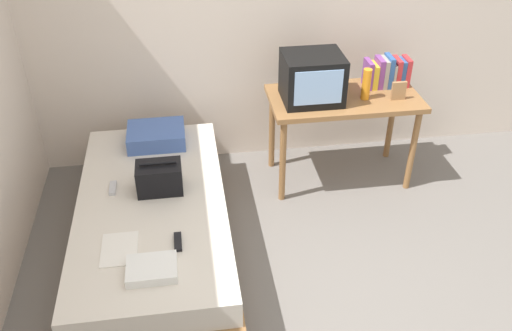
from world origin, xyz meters
The scene contains 14 objects.
ground_plane centered at (0.00, 0.00, 0.00)m, with size 8.00×8.00×0.00m, color slate.
wall_back centered at (0.00, 2.00, 1.30)m, with size 5.20×0.10×2.60m, color beige.
bed centered at (-1.02, 0.74, 0.23)m, with size 1.00×2.00×0.46m.
desk centered at (0.48, 1.47, 0.65)m, with size 1.16×0.60×0.75m.
tv centered at (0.21, 1.45, 0.93)m, with size 0.44×0.39×0.36m.
water_bottle centered at (0.62, 1.41, 0.87)m, with size 0.07×0.07×0.24m, color orange.
book_row centered at (0.85, 1.60, 0.86)m, with size 0.35×0.16×0.25m.
picture_frame centered at (0.86, 1.35, 0.82)m, with size 0.11×0.02×0.15m, color #9E754C.
pillow centered at (-0.98, 1.48, 0.52)m, with size 0.43×0.35×0.12m, color #4766AD.
handbag centered at (-0.96, 0.85, 0.56)m, with size 0.30×0.20×0.22m.
magazine centered at (-1.20, 0.29, 0.46)m, with size 0.21×0.29×0.01m, color white.
remote_dark centered at (-0.86, 0.30, 0.47)m, with size 0.04×0.16×0.02m, color black.
remote_silver centered at (-1.28, 0.90, 0.47)m, with size 0.04×0.14×0.02m, color #B7B7BC.
folded_towel centered at (-1.01, 0.08, 0.49)m, with size 0.28×0.22×0.05m, color white.
Camera 1 is at (-0.76, -2.18, 2.66)m, focal length 38.35 mm.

